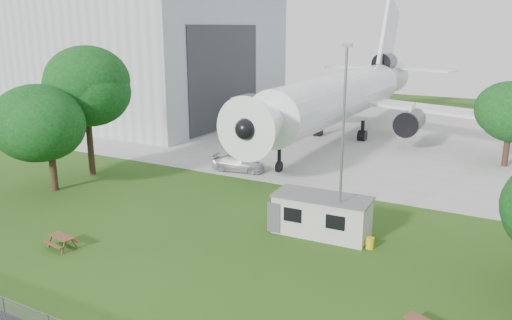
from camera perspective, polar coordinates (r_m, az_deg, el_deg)
The scene contains 11 objects.
ground at distance 30.68m, azimuth -9.60°, elevation -10.34°, with size 160.00×160.00×0.00m, color #345C1A.
concrete_apron at distance 63.40m, azimuth 12.13°, elevation 2.80°, with size 120.00×46.00×0.03m, color #B7B7B2.
hangar at distance 80.05m, azimuth -15.48°, elevation 11.85°, with size 43.00×31.00×18.55m.
airliner at distance 61.11m, azimuth 10.00°, elevation 7.46°, with size 46.36×47.73×17.69m.
site_cabin at distance 32.48m, azimuth 7.53°, elevation -6.27°, with size 6.80×2.96×2.62m.
picnic_west at distance 33.01m, azimuth -21.23°, elevation -9.32°, with size 1.80×1.50×0.76m, color brown, non-canonical shape.
lamp_mast at distance 30.09m, azimuth 9.84°, elevation 1.28°, with size 0.16×0.16×12.00m, color slate.
tree_west_big at distance 46.41m, azimuth -18.93°, elevation 7.74°, with size 7.47×7.47×11.57m.
tree_west_small at distance 43.09m, azimuth -22.65°, elevation 3.79°, with size 7.34×7.34×9.19m.
tree_far_apron at distance 52.80m, azimuth 27.14°, elevation 4.83°, with size 6.70×6.70×8.58m.
car_apron_van at distance 46.38m, azimuth -2.02°, elevation -0.41°, with size 2.02×4.96×1.44m, color silver.
Camera 1 is at (17.60, -21.51, 13.00)m, focal length 35.00 mm.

